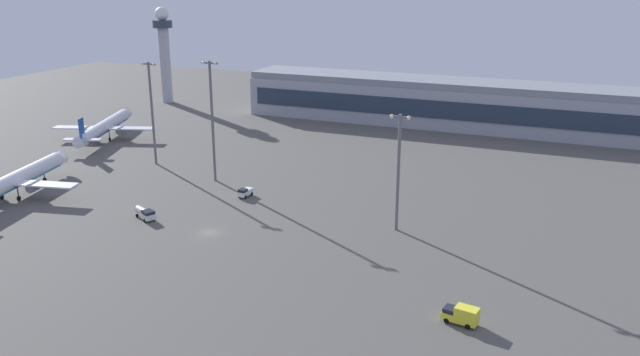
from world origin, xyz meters
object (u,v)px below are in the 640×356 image
Objects in this scene: control_tower at (164,48)px; catering_truck at (461,315)px; maintenance_van at (245,192)px; apron_light_east at (398,165)px; apron_light_central at (152,107)px; airplane_terminal_side at (104,127)px; airplane_near_gate at (13,181)px; fuel_truck at (145,213)px; apron_light_west at (212,115)px.

control_tower is 202.60m from catering_truck.
apron_light_east is at bearing 178.63° from maintenance_van.
apron_light_central reaches higher than catering_truck.
apron_light_east is (111.09, -38.78, 10.40)m from airplane_terminal_side.
control_tower is 6.58× the size of catering_truck.
airplane_terminal_side is (-18.40, 54.69, -0.02)m from airplane_near_gate.
catering_truck is at bearing 154.11° from maintenance_van.
airplane_near_gate is 38.82m from fuel_truck.
apron_light_west is (-74.78, 48.67, 16.22)m from catering_truck.
apron_light_central reaches higher than airplane_near_gate.
apron_light_central is (-24.06, 6.89, -1.22)m from apron_light_west.
maintenance_van is 0.17× the size of apron_light_east.
airplane_terminal_side is (18.62, -61.57, -18.49)m from control_tower.
airplane_near_gate is 94.61m from apron_light_east.
maintenance_van is 0.73× the size of catering_truck.
airplane_terminal_side is 118.12m from apron_light_east.
airplane_terminal_side is at bearing 96.18° from airplane_near_gate.
apron_light_east is (92.69, 15.90, 10.39)m from airplane_near_gate.
airplane_terminal_side reaches higher than maintenance_van.
control_tower is 123.40m from airplane_near_gate.
fuel_truck is at bearing 65.95° from maintenance_van.
airplane_near_gate is at bearing -64.08° from fuel_truck.
apron_light_central reaches higher than maintenance_van.
airplane_terminal_side is at bearing 70.55° from catering_truck.
catering_truck is (150.25, -134.27, -21.06)m from control_tower.
catering_truck is 41.72m from apron_light_east.
apron_light_central is (-24.32, 37.23, 15.21)m from fuel_truck.
control_tower reaches higher than apron_light_west.
apron_light_central is (14.40, 37.55, 12.41)m from airplane_near_gate.
apron_light_west is at bearing -48.60° from control_tower.
control_tower reaches higher than fuel_truck.
apron_light_west reaches higher than fuel_truck.
control_tower is at bearing 95.24° from airplane_near_gate.
apron_light_east is (78.29, -21.65, -2.02)m from apron_light_central.
fuel_truck is at bearing -56.84° from apron_light_central.
airplane_near_gate is 1.03× the size of airplane_terminal_side.
apron_light_central is (-37.76, 15.33, 15.40)m from maintenance_van.
control_tower is 1.34× the size of apron_light_central.
catering_truck is at bearing -41.79° from control_tower.
control_tower is 114.23m from apron_light_west.
apron_light_central is at bearing -14.60° from maintenance_van.
fuel_truck is 0.22× the size of apron_light_central.
catering_truck is (131.63, -72.70, -2.57)m from airplane_terminal_side.
apron_light_west reaches higher than airplane_terminal_side.
apron_light_east reaches higher than fuel_truck.
apron_light_west is (75.48, -85.60, -4.84)m from control_tower.
airplane_near_gate is 1.68× the size of apron_light_east.
airplane_near_gate is at bearing -170.26° from apron_light_east.
apron_light_west reaches higher than airplane_near_gate.
apron_light_west is 1.08× the size of apron_light_central.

